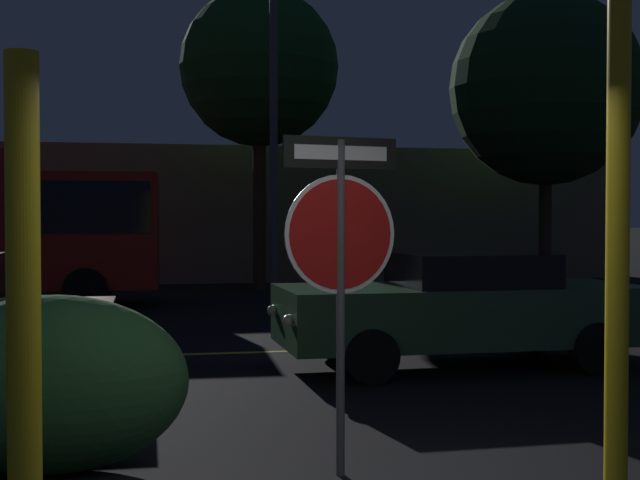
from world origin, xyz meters
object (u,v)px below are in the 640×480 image
object	(u,v)px
passing_car_2	(461,308)
hedge_bush_1	(53,384)
stop_sign	(341,237)
yellow_pole_left	(24,321)
yellow_pole_right	(618,245)
tree_2	(259,68)
street_lamp	(274,60)
tree_0	(546,89)

from	to	relation	value
passing_car_2	hedge_bush_1	bearing A→B (deg)	128.48
stop_sign	yellow_pole_left	size ratio (longest dim) A/B	0.91
passing_car_2	yellow_pole_right	bearing A→B (deg)	166.27
yellow_pole_right	hedge_bush_1	xyz separation A→B (m)	(-3.10, 2.15, -1.03)
yellow_pole_left	hedge_bush_1	world-z (taller)	yellow_pole_left
stop_sign	tree_2	xyz separation A→B (m)	(1.51, 15.86, 3.80)
stop_sign	hedge_bush_1	world-z (taller)	stop_sign
street_lamp	tree_0	bearing A→B (deg)	21.59
street_lamp	tree_2	size ratio (longest dim) A/B	1.06
tree_0	tree_2	size ratio (longest dim) A/B	1.00
stop_sign	tree_0	distance (m)	17.49
yellow_pole_left	tree_2	world-z (taller)	tree_2
street_lamp	hedge_bush_1	bearing A→B (deg)	-105.82
stop_sign	passing_car_2	bearing A→B (deg)	48.59
street_lamp	tree_2	world-z (taller)	street_lamp
passing_car_2	tree_2	distance (m)	12.74
tree_2	yellow_pole_left	bearing A→B (deg)	-101.13
passing_car_2	yellow_pole_left	bearing A→B (deg)	141.15
yellow_pole_right	hedge_bush_1	size ratio (longest dim) A/B	1.74
passing_car_2	tree_2	xyz separation A→B (m)	(-0.90, 11.78, 4.76)
hedge_bush_1	street_lamp	xyz separation A→B (m)	(3.26, 11.50, 4.35)
yellow_pole_left	hedge_bush_1	xyz separation A→B (m)	(-0.06, 1.97, -0.67)
tree_0	tree_2	xyz separation A→B (m)	(-7.12, 1.01, 0.47)
yellow_pole_right	passing_car_2	bearing A→B (deg)	77.53
tree_2	tree_0	bearing A→B (deg)	-8.11
stop_sign	tree_2	distance (m)	16.38
yellow_pole_left	tree_0	size ratio (longest dim) A/B	0.35
yellow_pole_right	hedge_bush_1	distance (m)	3.91
stop_sign	tree_0	bearing A→B (deg)	48.94
hedge_bush_1	tree_2	world-z (taller)	tree_2
passing_car_2	tree_2	size ratio (longest dim) A/B	0.60
stop_sign	tree_0	size ratio (longest dim) A/B	0.32
stop_sign	street_lamp	world-z (taller)	street_lamp
hedge_bush_1	tree_2	size ratio (longest dim) A/B	0.26
yellow_pole_left	street_lamp	size ratio (longest dim) A/B	0.33
stop_sign	tree_2	world-z (taller)	tree_2
yellow_pole_left	tree_0	world-z (taller)	tree_0
street_lamp	yellow_pole_right	bearing A→B (deg)	-90.68
hedge_bush_1	tree_2	distance (m)	16.53
passing_car_2	tree_2	bearing A→B (deg)	3.10
tree_2	passing_car_2	bearing A→B (deg)	-85.63
stop_sign	yellow_pole_left	bearing A→B (deg)	-152.34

